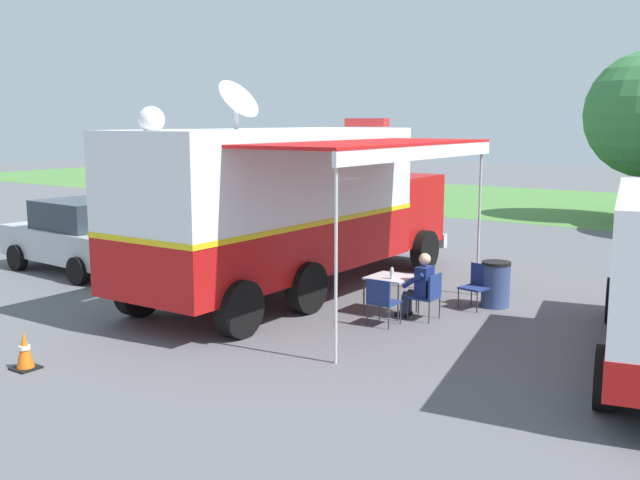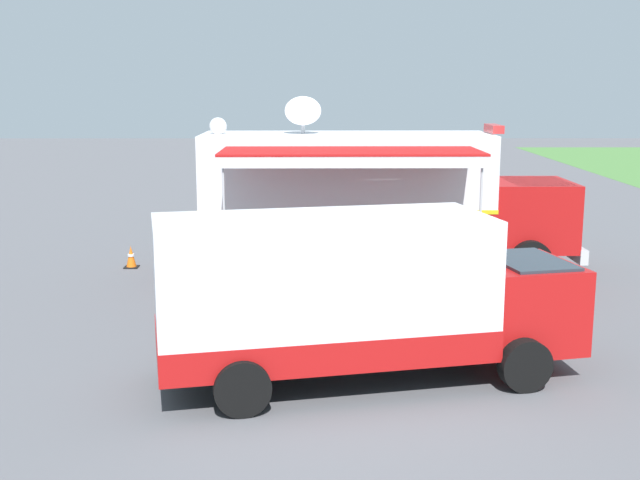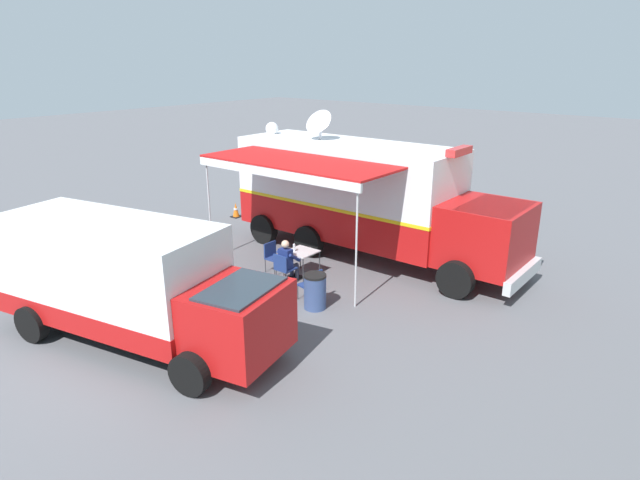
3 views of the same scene
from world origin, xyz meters
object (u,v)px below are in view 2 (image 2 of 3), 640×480
Objects in this scene: water_bottle at (357,261)px; folding_table at (364,267)px; support_truck at (355,297)px; car_behind_truck at (325,204)px; folding_chair_spare_by_truck at (432,287)px; traffic_cone at (131,257)px; seated_responder at (367,274)px; command_truck at (375,195)px; folding_chair_beside_table at (327,277)px; trash_bin at (449,293)px; folding_chair_at_table at (367,283)px.

folding_table is at bearing 124.79° from water_bottle.
support_truck is at bearing -4.88° from folding_table.
support_truck is 13.48m from car_behind_truck.
traffic_cone is at bearing -118.99° from folding_chair_spare_by_truck.
traffic_cone is 7.44m from car_behind_truck.
water_bottle is at bearing -158.34° from seated_responder.
command_truck is 4.13m from folding_chair_spare_by_truck.
folding_chair_beside_table is at bearing -109.81° from seated_responder.
car_behind_truck reaches higher than water_bottle.
folding_chair_spare_by_truck reaches higher than traffic_cone.
seated_responder is at bearing 5.44° from car_behind_truck.
car_behind_truck is (-8.24, -0.82, 0.21)m from folding_table.
folding_chair_beside_table reaches higher than traffic_cone.
seated_responder is at bearing 2.09° from folding_table.
trash_bin is at bearing 60.54° from traffic_cone.
folding_chair_at_table is at bearing 60.06° from folding_chair_beside_table.
trash_bin is (0.63, 1.66, -0.06)m from folding_chair_at_table.
folding_chair_beside_table is (0.18, -0.68, -0.32)m from water_bottle.
water_bottle is at bearing -124.38° from folding_chair_spare_by_truck.
folding_table is 0.61m from seated_responder.
command_truck reaches higher than car_behind_truck.
folding_chair_beside_table is 0.20× the size of car_behind_truck.
traffic_cone is (-3.66, -5.94, -0.23)m from folding_chair_at_table.
command_truck is 10.93× the size of folding_chair_spare_by_truck.
seated_responder is at bearing -112.81° from folding_chair_spare_by_truck.
support_truck reaches higher than folding_chair_beside_table.
traffic_cone is (-0.29, -6.34, -1.66)m from command_truck.
folding_chair_at_table is 6.99m from traffic_cone.
folding_table is at bearing -9.19° from command_truck.
support_truck is (8.08, 5.47, 1.11)m from traffic_cone.
folding_chair_at_table is at bearing 0.44° from seated_responder.
folding_chair_at_table is 0.20× the size of car_behind_truck.
trash_bin is 1.57× the size of traffic_cone.
folding_chair_beside_table is 2.78m from trash_bin.
traffic_cone is at bearing -115.81° from folding_table.
water_bottle is at bearing 104.64° from folding_chair_beside_table.
folding_table is 1.39× the size of traffic_cone.
command_truck is at bearing -165.61° from folding_chair_spare_by_truck.
traffic_cone is (-2.86, -5.92, -0.39)m from folding_table.
folding_chair_beside_table is 8.55m from car_behind_truck.
seated_responder is at bearing 174.20° from support_truck.
folding_chair_at_table is at bearing 1.70° from folding_table.
support_truck reaches higher than car_behind_truck.
folding_table reaches higher than traffic_cone.
trash_bin is (1.31, 1.86, -0.38)m from water_bottle.
folding_chair_at_table is 0.70× the size of seated_responder.
folding_chair_spare_by_truck is 0.20× the size of car_behind_truck.
seated_responder is (3.18, -0.39, -1.29)m from command_truck.
command_truck is at bearing 170.81° from folding_table.
water_bottle is 6.50m from traffic_cone.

